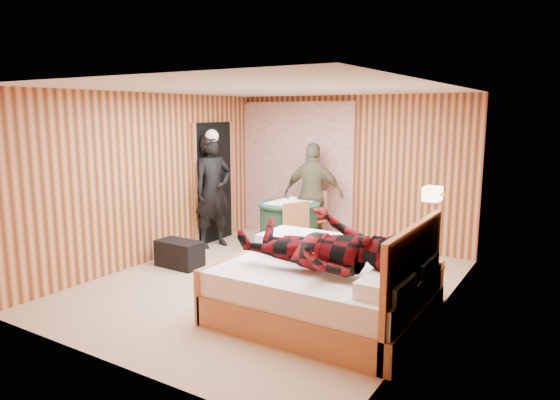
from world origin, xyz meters
The scene contains 23 objects.
floor centered at (0.00, 0.00, 0.00)m, with size 4.20×5.00×0.01m, color tan.
ceiling centered at (0.00, 0.00, 2.50)m, with size 4.20×5.00×0.01m, color silver.
wall_back centered at (0.00, 2.50, 1.25)m, with size 4.20×0.02×2.50m, color #E59157.
wall_left centered at (-2.10, 0.00, 1.25)m, with size 0.02×5.00×2.50m, color #E59157.
wall_right centered at (2.10, 0.00, 1.25)m, with size 0.02×5.00×2.50m, color #E59157.
curtain centered at (-1.00, 2.43, 1.20)m, with size 2.20×0.08×2.40m, color beige.
doorway centered at (-2.06, 1.40, 1.02)m, with size 0.06×0.90×2.05m, color black.
wall_lamp centered at (1.92, 0.45, 1.30)m, with size 0.26×0.24×0.16m.
bed centered at (1.12, -0.60, 0.34)m, with size 2.15×1.70×1.17m.
nightstand centered at (1.88, 0.38, 0.26)m, with size 0.38×0.52×0.50m.
round_table centered at (-0.46, 1.26, 0.43)m, with size 0.96×0.96×0.85m.
chair_far centered at (-0.45, 2.01, 0.54)m, with size 0.49×0.49×0.93m.
chair_near centered at (-0.20, 0.92, 0.55)m, with size 0.58×0.58×0.95m.
duffel_bag centered at (-1.52, -0.06, 0.19)m, with size 0.68×0.36×0.38m, color black.
sneaker_left centered at (-0.43, 0.43, 0.06)m, with size 0.25×0.10×0.11m, color white.
sneaker_right centered at (-0.06, 0.90, 0.07)m, with size 0.30×0.12×0.13m, color white.
woman_standing centered at (-1.83, 1.10, 0.93)m, with size 0.68×0.45×1.86m, color black.
man_at_table centered at (-0.46, 2.06, 0.86)m, with size 1.01×0.42×1.72m, color #676145.
man_on_bed centered at (1.15, -0.83, 1.01)m, with size 1.77×0.67×0.86m, color #60090F.
book_lower centered at (1.88, 0.33, 0.51)m, with size 0.17×0.22×0.02m, color white.
book_upper centered at (1.88, 0.33, 0.53)m, with size 0.16×0.22×0.02m, color white.
cup_nightstand centered at (1.88, 0.51, 0.54)m, with size 0.10×0.10×0.09m, color white.
cup_table centered at (-0.36, 1.21, 0.90)m, with size 0.12×0.12×0.10m, color white.
Camera 1 is at (3.39, -5.23, 2.21)m, focal length 32.00 mm.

